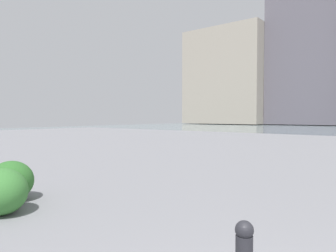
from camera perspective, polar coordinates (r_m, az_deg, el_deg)
building_annex at (r=68.69m, az=25.04°, el=16.19°), size 14.49×10.42×39.69m
building_highrise at (r=71.05m, az=11.86°, el=8.71°), size 17.38×14.33×20.27m
shrub_low at (r=6.46m, az=-27.23°, el=-9.05°), size 0.86×0.78×0.73m
shrub_round at (r=5.62m, az=-28.68°, el=-10.67°), size 0.87×0.78×0.74m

